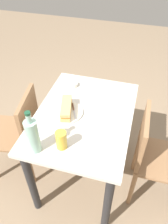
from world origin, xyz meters
name	(u,v)px	position (x,y,z in m)	size (l,w,h in m)	color
ground_plane	(84,172)	(0.00, 0.00, 0.00)	(8.00, 8.00, 0.00)	#8C755B
dining_table	(84,128)	(0.00, 0.00, 0.63)	(0.97, 0.70, 0.78)	beige
chair_far	(152,154)	(0.00, 0.55, 0.49)	(0.40, 0.40, 0.86)	#936B47
chair_near	(21,131)	(0.06, -0.55, 0.49)	(0.46, 0.46, 0.86)	#936B47
plate_near	(67,112)	(0.02, -0.13, 0.78)	(0.24, 0.24, 0.01)	silver
baguette_sandwich_near	(66,108)	(0.02, -0.13, 0.83)	(0.24, 0.13, 0.07)	tan
knife_near	(74,110)	(0.00, -0.08, 0.79)	(0.17, 0.09, 0.01)	silver
water_bottle	(33,136)	(0.40, -0.20, 0.90)	(0.08, 0.08, 0.31)	#99C6B7
beer_glass	(61,140)	(0.33, -0.05, 0.84)	(0.07, 0.07, 0.13)	gold
olive_bowl	(73,84)	(-0.32, -0.19, 0.79)	(0.08, 0.08, 0.03)	silver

